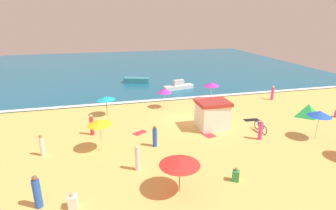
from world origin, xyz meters
TOP-DOWN VIEW (x-y plane):
  - ground_plane at (0.00, 0.00)m, footprint 60.00×60.00m
  - ocean_water at (0.00, 28.00)m, footprint 60.00×44.00m
  - wave_breaker_foam at (0.00, 6.30)m, footprint 57.00×0.70m
  - lifeguard_cabana at (1.53, -2.25)m, footprint 2.64×2.23m
  - beach_umbrella_0 at (-1.14, 3.81)m, footprint 1.70×1.70m
  - beach_umbrella_1 at (-7.62, -4.08)m, footprint 2.14×2.13m
  - beach_umbrella_2 at (8.52, -6.17)m, footprint 2.02×2.02m
  - beach_umbrella_3 at (4.43, 4.86)m, footprint 2.34×2.33m
  - beach_umbrella_4 at (-7.01, 2.93)m, footprint 2.05×2.04m
  - beach_umbrella_6 at (-3.63, -9.93)m, footprint 2.68×2.69m
  - beach_tent at (11.39, -1.92)m, footprint 2.10×1.74m
  - parked_bicycle at (5.10, -3.95)m, footprint 0.09×1.82m
  - beachgoer_0 at (-10.75, -9.39)m, footprint 0.40×0.40m
  - beachgoer_1 at (-5.50, -7.23)m, footprint 0.39×0.39m
  - beachgoer_2 at (4.24, -5.25)m, footprint 0.34×0.34m
  - beachgoer_3 at (-3.84, -4.39)m, footprint 0.43×0.43m
  - beachgoer_4 at (11.37, 3.58)m, footprint 0.46×0.46m
  - beachgoer_5 at (-8.31, -1.21)m, footprint 0.43×0.43m
  - beachgoer_7 at (-11.52, -3.88)m, footprint 0.41×0.41m
  - beachgoer_8 at (-0.19, -9.76)m, footprint 0.55×0.55m
  - beachgoer_9 at (-9.10, -9.87)m, footprint 0.46×0.46m
  - beach_towel_0 at (-4.59, -1.80)m, footprint 1.32×1.15m
  - beach_towel_1 at (0.71, -3.61)m, footprint 1.06×1.19m
  - beach_towel_2 at (5.77, -1.49)m, footprint 1.45×0.77m
  - small_boat_0 at (-2.51, 15.09)m, footprint 3.74×2.29m
  - small_boat_1 at (2.22, 10.24)m, footprint 4.02×1.72m

SIDE VIEW (x-z plane):
  - ground_plane at x=0.00m, z-range 0.00..0.00m
  - beach_towel_0 at x=-4.59m, z-range 0.00..0.01m
  - beach_towel_1 at x=0.71m, z-range 0.00..0.01m
  - beach_towel_2 at x=5.77m, z-range 0.00..0.01m
  - ocean_water at x=0.00m, z-range 0.00..0.10m
  - wave_breaker_foam at x=0.00m, z-range 0.10..0.11m
  - beachgoer_8 at x=-0.19m, z-range -0.07..0.79m
  - beachgoer_9 at x=-9.10m, z-range -0.07..0.80m
  - parked_bicycle at x=5.10m, z-range 0.00..0.76m
  - small_boat_0 at x=-2.51m, z-range 0.10..0.78m
  - small_boat_1 at x=2.22m, z-range -0.12..1.09m
  - beach_tent at x=11.39m, z-range 0.00..1.23m
  - beachgoer_7 at x=-11.52m, z-range -0.04..1.50m
  - beachgoer_3 at x=-3.84m, z-range -0.05..1.54m
  - beachgoer_4 at x=11.37m, z-range -0.05..1.57m
  - beachgoer_2 at x=4.24m, z-range -0.04..1.60m
  - beachgoer_5 at x=-8.31m, z-range -0.04..1.67m
  - beachgoer_1 at x=-5.50m, z-range -0.02..1.64m
  - beachgoer_0 at x=-10.75m, z-range -0.06..1.73m
  - lifeguard_cabana at x=1.53m, z-range 0.02..2.41m
  - beach_umbrella_4 at x=-7.01m, z-range 0.77..2.70m
  - beach_umbrella_6 at x=-3.63m, z-range 0.82..2.80m
  - beach_umbrella_0 at x=-1.14m, z-range 0.80..2.88m
  - beach_umbrella_3 at x=4.43m, z-range 0.82..2.97m
  - beach_umbrella_2 at x=8.52m, z-range 0.92..3.21m
  - beach_umbrella_1 at x=-7.62m, z-range 0.96..3.28m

